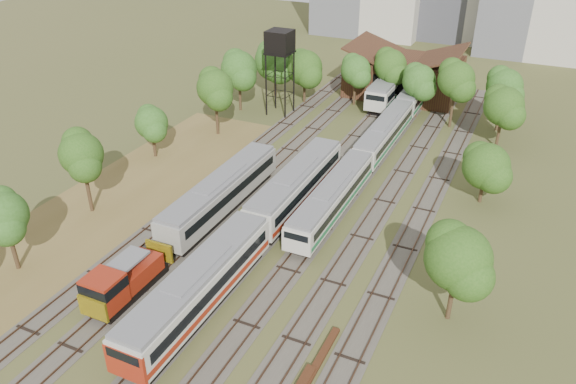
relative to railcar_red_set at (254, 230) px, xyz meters
The scene contains 14 objects.
ground 12.35m from the railcar_red_set, 80.55° to the right, with size 240.00×240.00×0.00m, color #475123.
dry_grass_patch 16.62m from the railcar_red_set, 165.91° to the right, with size 14.00×60.00×0.04m, color brown.
tracks 13.20m from the railcar_red_set, 84.14° to the left, with size 24.60×80.00×0.19m.
railcar_red_set is the anchor object (origin of this frame).
railcar_green_set 26.23m from the railcar_red_set, 81.23° to the left, with size 2.68×52.08×3.31m.
railcar_rear 42.78m from the railcar_red_set, 90.00° to the left, with size 3.13×16.08×3.88m.
shunter_locomotive 12.00m from the railcar_red_set, 120.03° to the right, with size 2.59×8.10×3.39m.
old_grey_coach 7.48m from the railcar_red_set, 143.33° to the left, with size 2.96×18.00×3.65m.
water_tower 34.23m from the railcar_red_set, 111.90° to the left, with size 3.32×3.32×11.46m.
rail_pile_far 14.92m from the railcar_red_set, 46.42° to the right, with size 0.51×8.23×0.27m, color #4F2A16.
maintenance_shed 45.98m from the railcar_red_set, 88.75° to the left, with size 16.45×11.55×7.58m.
tree_band_left 20.03m from the railcar_red_set, 152.27° to the left, with size 7.46×53.10×8.41m.
tree_band_far 37.75m from the railcar_red_set, 94.55° to the left, with size 37.30×9.59×8.76m.
tree_band_right 22.92m from the railcar_red_set, 42.29° to the left, with size 5.41×38.17×7.79m.
Camera 1 is at (17.99, -23.83, 28.47)m, focal length 35.00 mm.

